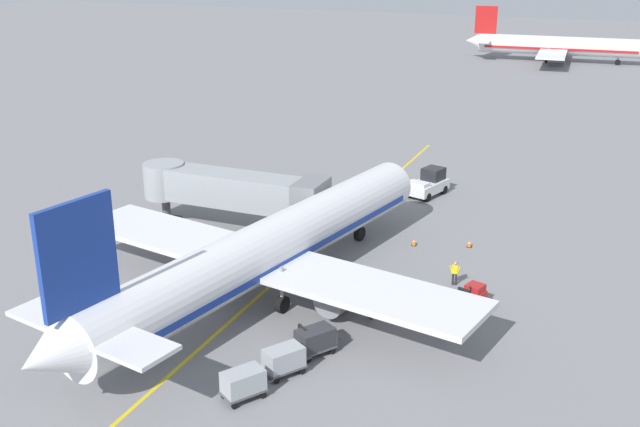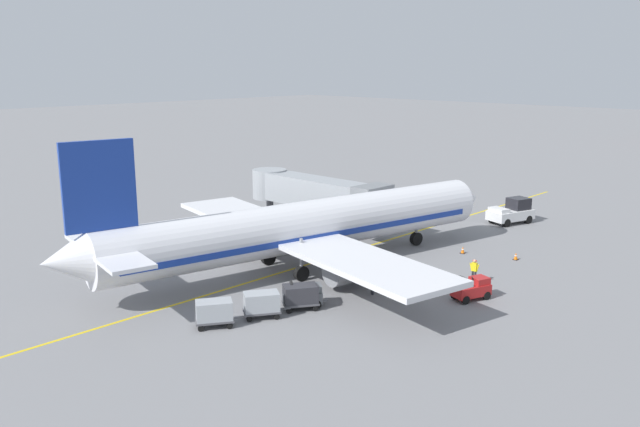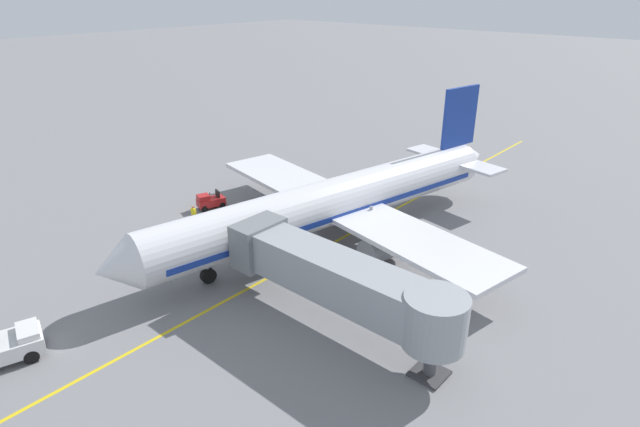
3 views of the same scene
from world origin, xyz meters
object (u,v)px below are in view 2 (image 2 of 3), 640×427
object	(u,v)px
ground_crew_wing_walker	(372,281)
ground_crew_loader	(381,270)
baggage_cart_front	(300,295)
safety_cone_nose_left	(463,250)
baggage_cart_second_in_train	(262,303)
baggage_cart_third_in_train	(214,311)
baggage_tug_lead	(472,289)
baggage_tug_trailing	(304,295)
jet_bridge	(315,192)
pushback_tractor	(512,212)
ground_crew_marshaller	(474,269)
safety_cone_nose_right	(516,256)
parked_airliner	(304,227)

from	to	relation	value
ground_crew_wing_walker	ground_crew_loader	bearing A→B (deg)	115.23
baggage_cart_front	safety_cone_nose_left	xyz separation A→B (m)	(0.58, 17.87, -0.66)
baggage_cart_second_in_train	baggage_cart_third_in_train	bearing A→B (deg)	-107.61
baggage_tug_lead	baggage_cart_second_in_train	bearing A→B (deg)	-122.68
baggage_tug_trailing	baggage_cart_second_in_train	xyz separation A→B (m)	(-0.46, -3.13, 0.24)
jet_bridge	pushback_tractor	distance (m)	19.28
jet_bridge	ground_crew_marshaller	world-z (taller)	jet_bridge
pushback_tractor	ground_crew_marshaller	bearing A→B (deg)	-69.44
baggage_cart_front	ground_crew_wing_walker	world-z (taller)	ground_crew_wing_walker
jet_bridge	pushback_tractor	xyz separation A→B (m)	(12.09, 14.84, -2.36)
baggage_cart_front	ground_crew_wing_walker	bearing A→B (deg)	74.10
pushback_tractor	baggage_cart_second_in_train	bearing A→B (deg)	-88.27
baggage_cart_front	jet_bridge	bearing A→B (deg)	131.94
baggage_cart_front	baggage_cart_second_in_train	world-z (taller)	same
pushback_tractor	safety_cone_nose_right	size ratio (longest dim) A/B	8.21
ground_crew_loader	safety_cone_nose_right	bearing A→B (deg)	70.97
baggage_tug_trailing	baggage_cart_second_in_train	distance (m)	3.17
baggage_tug_lead	ground_crew_marshaller	distance (m)	3.49
baggage_cart_second_in_train	safety_cone_nose_left	size ratio (longest dim) A/B	4.77
ground_crew_marshaller	baggage_cart_second_in_train	bearing A→B (deg)	-111.49
ground_crew_marshaller	jet_bridge	bearing A→B (deg)	170.25
ground_crew_marshaller	safety_cone_nose_left	bearing A→B (deg)	127.96
baggage_cart_third_in_train	baggage_cart_second_in_train	bearing A→B (deg)	72.39
baggage_tug_trailing	ground_crew_loader	size ratio (longest dim) A/B	1.60
safety_cone_nose_right	safety_cone_nose_left	bearing A→B (deg)	-161.29
baggage_tug_lead	ground_crew_marshaller	world-z (taller)	ground_crew_marshaller
baggage_cart_second_in_train	ground_crew_marshaller	distance (m)	15.81
baggage_tug_trailing	safety_cone_nose_left	world-z (taller)	baggage_tug_trailing
pushback_tractor	baggage_tug_lead	world-z (taller)	pushback_tractor
baggage_tug_trailing	ground_crew_marshaller	distance (m)	12.75
ground_crew_loader	ground_crew_marshaller	world-z (taller)	same
baggage_tug_trailing	safety_cone_nose_right	world-z (taller)	baggage_tug_trailing
baggage_cart_front	baggage_cart_third_in_train	size ratio (longest dim) A/B	1.00
ground_crew_loader	baggage_cart_second_in_train	bearing A→B (deg)	-96.80
baggage_cart_third_in_train	ground_crew_loader	xyz separation A→B (m)	(2.10, 12.85, 0.00)
jet_bridge	ground_crew_loader	distance (m)	16.53
parked_airliner	pushback_tractor	size ratio (longest dim) A/B	7.67
ground_crew_wing_walker	ground_crew_marshaller	size ratio (longest dim) A/B	1.00
jet_bridge	pushback_tractor	bearing A→B (deg)	50.83
parked_airliner	baggage_tug_lead	world-z (taller)	parked_airliner
baggage_cart_third_in_train	parked_airliner	bearing A→B (deg)	110.19
baggage_tug_lead	baggage_tug_trailing	bearing A→B (deg)	-129.46
baggage_tug_trailing	baggage_cart_front	bearing A→B (deg)	-64.18
ground_crew_wing_walker	ground_crew_marshaller	world-z (taller)	same
baggage_tug_lead	baggage_cart_front	size ratio (longest dim) A/B	0.98
pushback_tractor	baggage_cart_third_in_train	world-z (taller)	pushback_tractor
pushback_tractor	ground_crew_wing_walker	distance (m)	25.16
pushback_tractor	ground_crew_wing_walker	world-z (taller)	pushback_tractor
parked_airliner	baggage_cart_second_in_train	distance (m)	10.31
ground_crew_loader	safety_cone_nose_left	size ratio (longest dim) A/B	2.86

